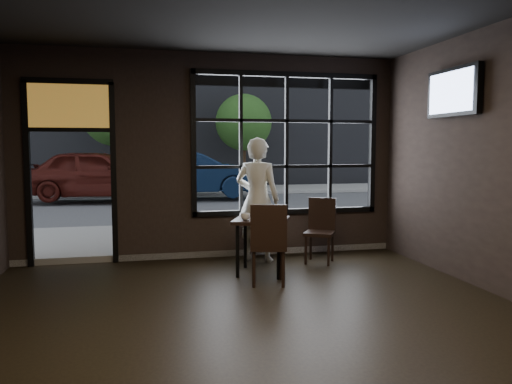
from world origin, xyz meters
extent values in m
cube|color=black|center=(0.00, 0.00, -0.01)|extent=(6.00, 7.00, 0.02)
cube|color=black|center=(1.20, 3.50, 1.80)|extent=(3.06, 0.12, 2.28)
cube|color=orange|center=(-2.10, 3.50, 2.35)|extent=(1.20, 0.06, 0.70)
cube|color=#545456|center=(0.00, 24.00, -0.02)|extent=(60.00, 41.00, 0.04)
cube|color=#5B5956|center=(0.00, 23.00, 7.50)|extent=(28.00, 12.00, 15.00)
cube|color=black|center=(0.51, 2.34, 0.39)|extent=(0.93, 0.93, 0.77)
cube|color=black|center=(0.47, 1.82, 0.52)|extent=(0.54, 0.54, 1.04)
cube|color=black|center=(1.51, 2.76, 0.49)|extent=(0.58, 0.58, 0.97)
imported|color=silver|center=(0.63, 3.12, 0.95)|extent=(0.83, 0.75, 1.90)
imported|color=silver|center=(0.26, 2.25, 0.82)|extent=(0.17, 0.17, 0.10)
cube|color=black|center=(2.93, 1.63, 2.47)|extent=(0.12, 1.09, 0.63)
imported|color=#0B1A32|center=(0.41, 12.18, 0.88)|extent=(4.81, 1.90, 1.56)
imported|color=#45120D|center=(-2.44, 12.01, 0.89)|extent=(4.85, 2.55, 1.58)
cylinder|color=#332114|center=(-2.03, 15.00, 1.14)|extent=(0.21, 0.21, 2.28)
sphere|color=#2F5C20|center=(-2.03, 15.00, 3.00)|extent=(2.48, 2.48, 2.48)
cylinder|color=#332114|center=(2.87, 15.32, 1.03)|extent=(0.19, 0.19, 2.06)
sphere|color=#256F1B|center=(2.87, 15.32, 2.71)|extent=(2.24, 2.24, 2.24)
camera|label=1|loc=(-1.07, -4.27, 1.76)|focal=35.00mm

